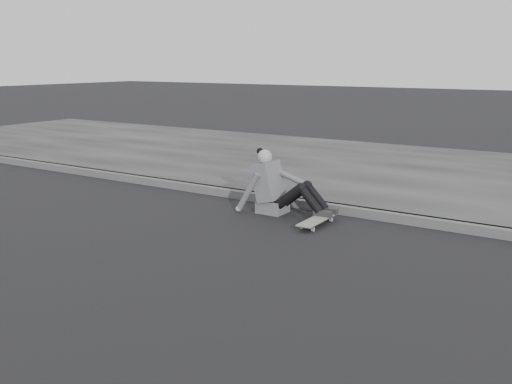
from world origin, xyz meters
TOP-DOWN VIEW (x-y plane):
  - ground at (0.00, 0.00)m, footprint 80.00×80.00m
  - curb at (0.00, 2.58)m, footprint 24.00×0.16m
  - sidewalk at (0.00, 5.60)m, footprint 24.00×6.00m
  - skateboard at (0.66, 1.88)m, footprint 0.20×0.78m
  - seated_woman at (-0.08, 2.12)m, footprint 1.38×0.46m

SIDE VIEW (x-z plane):
  - ground at x=0.00m, z-range 0.00..0.00m
  - curb at x=0.00m, z-range 0.00..0.12m
  - sidewalk at x=0.00m, z-range 0.00..0.12m
  - skateboard at x=0.66m, z-range 0.03..0.12m
  - seated_woman at x=-0.08m, z-range -0.08..0.80m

